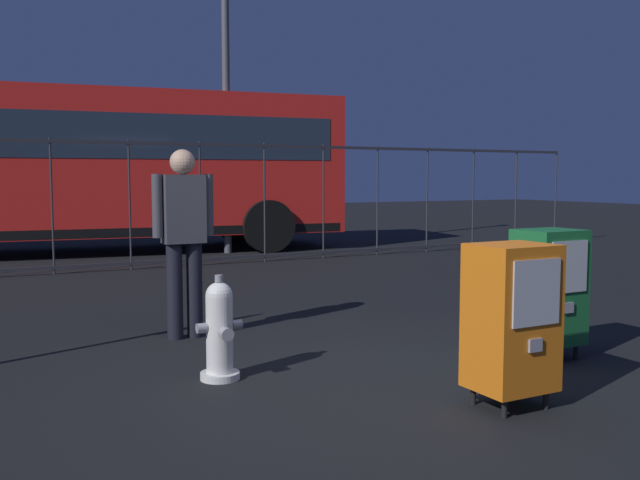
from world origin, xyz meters
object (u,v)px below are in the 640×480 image
newspaper_box_secondary (511,317)px  pedestrian (184,232)px  bus_near (59,162)px  newspaper_box_primary (549,287)px  street_light_far_left (225,23)px  fire_hydrant (220,330)px

newspaper_box_secondary → pedestrian: pedestrian is taller
pedestrian → bus_near: size_ratio=0.16×
newspaper_box_primary → pedestrian: size_ratio=0.61×
bus_near → street_light_far_left: 4.03m
pedestrian → newspaper_box_primary: bearing=-40.9°
fire_hydrant → bus_near: bus_near is taller
bus_near → pedestrian: bearing=-83.0°
bus_near → street_light_far_left: (2.78, -1.43, 2.55)m
newspaper_box_primary → fire_hydrant: bearing=165.4°
newspaper_box_primary → newspaper_box_secondary: bearing=-145.3°
bus_near → newspaper_box_primary: bearing=-69.7°
pedestrian → bus_near: bearing=89.8°
pedestrian → newspaper_box_secondary: bearing=-66.3°
pedestrian → street_light_far_left: size_ratio=0.23×
newspaper_box_secondary → pedestrian: 3.06m
street_light_far_left → pedestrian: bearing=-113.5°
fire_hydrant → pedestrian: (0.17, 1.37, 0.60)m
newspaper_box_primary → bus_near: bearing=103.1°
fire_hydrant → pedestrian: pedestrian is taller
newspaper_box_primary → pedestrian: 3.10m
fire_hydrant → pedestrian: size_ratio=0.45×
newspaper_box_secondary → bus_near: bus_near is taller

